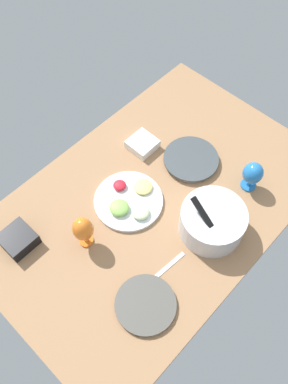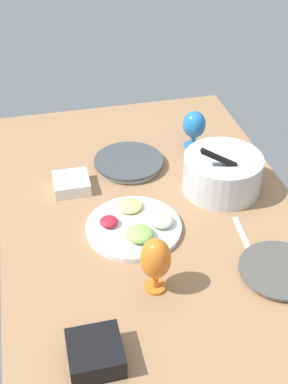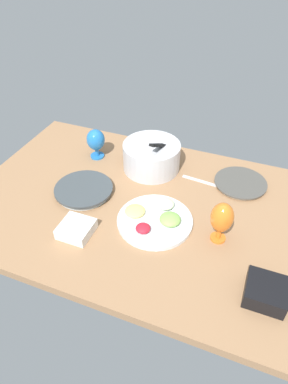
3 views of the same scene
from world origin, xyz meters
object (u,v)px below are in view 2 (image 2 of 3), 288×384
object	(u,v)px
dinner_plate_left	(129,163)
hurricane_glass_blue	(194,126)
dinner_plate_right	(280,271)
fruit_platter	(135,226)
square_bowl_white	(71,183)
mixing_bowl	(222,172)
hurricane_glass_orange	(156,260)
square_bowl_black	(95,352)

from	to	relation	value
dinner_plate_left	hurricane_glass_blue	size ratio (longest dim) A/B	1.69
dinner_plate_left	dinner_plate_right	world-z (taller)	dinner_plate_left
fruit_platter	square_bowl_white	world-z (taller)	fruit_platter
mixing_bowl	fruit_platter	distance (cm)	39.24
hurricane_glass_orange	square_bowl_white	xyz separation A→B (cm)	(-54.64, -17.91, -8.97)
hurricane_glass_orange	square_bowl_black	world-z (taller)	hurricane_glass_orange
dinner_plate_right	hurricane_glass_orange	bearing A→B (deg)	-94.14
dinner_plate_left	fruit_platter	distance (cm)	38.06
square_bowl_black	fruit_platter	bearing A→B (deg)	156.33
dinner_plate_right	mixing_bowl	world-z (taller)	mixing_bowl
mixing_bowl	hurricane_glass_blue	bearing A→B (deg)	-177.91
square_bowl_black	hurricane_glass_orange	bearing A→B (deg)	134.59
square_bowl_white	fruit_platter	bearing A→B (deg)	32.70
hurricane_glass_blue	square_bowl_white	distance (cm)	55.88
square_bowl_white	mixing_bowl	bearing A→B (deg)	76.66
dinner_plate_right	hurricane_glass_orange	size ratio (longest dim) A/B	1.34
dinner_plate_left	mixing_bowl	world-z (taller)	mixing_bowl
fruit_platter	hurricane_glass_blue	world-z (taller)	hurricane_glass_blue
hurricane_glass_orange	square_bowl_black	size ratio (longest dim) A/B	1.35
hurricane_glass_blue	square_bowl_black	distance (cm)	108.19
dinner_plate_right	square_bowl_black	world-z (taller)	square_bowl_black
mixing_bowl	hurricane_glass_blue	distance (cm)	30.53
dinner_plate_left	mixing_bowl	xyz separation A→B (cm)	(22.49, 29.99, 5.93)
hurricane_glass_blue	hurricane_glass_orange	world-z (taller)	hurricane_glass_orange
dinner_plate_left	square_bowl_black	bearing A→B (deg)	-17.30
dinner_plate_left	hurricane_glass_orange	bearing A→B (deg)	-5.06
hurricane_glass_orange	square_bowl_white	world-z (taller)	hurricane_glass_orange
square_bowl_white	square_bowl_black	size ratio (longest dim) A/B	0.94
dinner_plate_right	hurricane_glass_orange	xyz separation A→B (cm)	(-2.76, -38.19, 10.51)
hurricane_glass_orange	square_bowl_white	size ratio (longest dim) A/B	1.43
dinner_plate_left	mixing_bowl	bearing A→B (deg)	53.14
fruit_platter	hurricane_glass_blue	size ratio (longest dim) A/B	1.99
dinner_plate_left	square_bowl_black	size ratio (longest dim) A/B	1.98
mixing_bowl	hurricane_glass_orange	distance (cm)	55.21
dinner_plate_right	hurricane_glass_blue	distance (cm)	75.72
dinner_plate_right	square_bowl_white	bearing A→B (deg)	-135.66
square_bowl_black	dinner_plate_right	bearing A→B (deg)	106.69
dinner_plate_left	mixing_bowl	size ratio (longest dim) A/B	0.95
fruit_platter	square_bowl_white	bearing A→B (deg)	-147.30
square_bowl_white	square_bowl_black	distance (cm)	75.12
fruit_platter	hurricane_glass_blue	bearing A→B (deg)	142.78
dinner_plate_left	square_bowl_black	world-z (taller)	square_bowl_black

